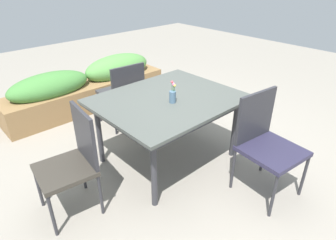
% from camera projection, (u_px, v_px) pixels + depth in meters
% --- Properties ---
extents(ground_plane, '(12.00, 12.00, 0.00)m').
position_uv_depth(ground_plane, '(169.00, 154.00, 3.39)').
color(ground_plane, gray).
extents(dining_table, '(1.43, 1.17, 0.75)m').
position_uv_depth(dining_table, '(168.00, 103.00, 3.00)').
color(dining_table, '#4C514C').
rests_on(dining_table, ground).
extents(chair_far_side, '(0.52, 0.52, 0.87)m').
position_uv_depth(chair_far_side, '(123.00, 91.00, 3.77)').
color(chair_far_side, '#363437').
rests_on(chair_far_side, ground).
extents(chair_near_right, '(0.55, 0.55, 0.96)m').
position_uv_depth(chair_near_right, '(266.00, 140.00, 2.65)').
color(chair_near_right, '#2B2941').
rests_on(chair_near_right, ground).
extents(chair_end_left, '(0.50, 0.50, 0.94)m').
position_uv_depth(chair_end_left, '(73.00, 158.00, 2.43)').
color(chair_end_left, '#39342C').
rests_on(chair_end_left, ground).
extents(flower_vase, '(0.06, 0.06, 0.23)m').
position_uv_depth(flower_vase, '(173.00, 95.00, 2.84)').
color(flower_vase, slate).
rests_on(flower_vase, dining_table).
extents(planter_box, '(2.48, 0.55, 0.70)m').
position_uv_depth(planter_box, '(88.00, 86.00, 4.38)').
color(planter_box, olive).
rests_on(planter_box, ground).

